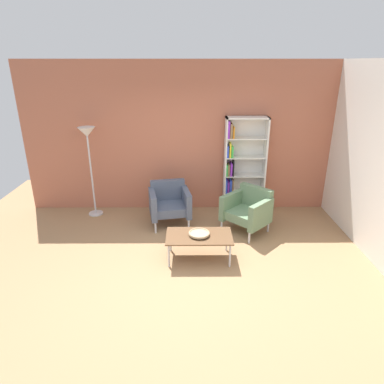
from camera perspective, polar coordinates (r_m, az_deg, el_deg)
ground_plane at (r=4.93m, az=-0.78°, el=-13.96°), size 8.32×8.32×0.00m
brick_back_panel at (r=6.64m, az=-0.71°, el=9.14°), size 6.40×0.12×2.90m
bookshelf_tall at (r=6.64m, az=8.25°, el=4.34°), size 0.80×0.30×1.90m
coffee_table_low at (r=5.12m, az=1.22°, el=-7.71°), size 1.00×0.56×0.40m
decorative_bowl at (r=5.08m, az=1.23°, el=-7.05°), size 0.32×0.32×0.05m
armchair_near_window at (r=6.21m, az=-3.88°, el=-1.81°), size 0.82×0.77×0.78m
armchair_corner_red at (r=6.01m, az=9.52°, el=-2.92°), size 0.95×0.95×0.78m
floor_lamp_torchiere at (r=6.55m, az=-17.31°, el=8.00°), size 0.32×0.32×1.74m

